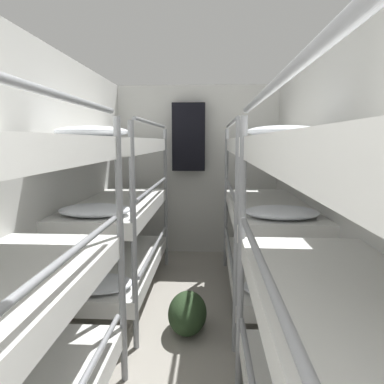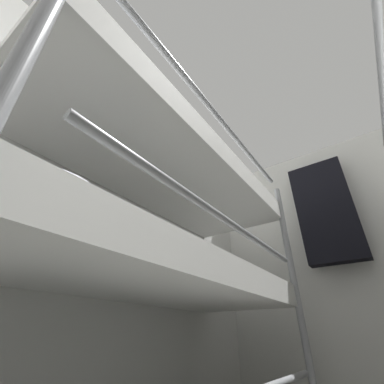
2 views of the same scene
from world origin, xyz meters
name	(u,v)px [view 2 (image 2 of 2)]	position (x,y,z in m)	size (l,w,h in m)	color
wall_back	(360,267)	(0.00, 5.11, 1.17)	(2.31, 0.06, 2.33)	silver
bunk_stack_left_far	(157,275)	(-0.73, 3.57, 0.94)	(0.74, 1.85, 1.76)	gray
hanging_coat	(325,210)	(-0.12, 4.96, 1.63)	(0.44, 0.12, 0.90)	black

